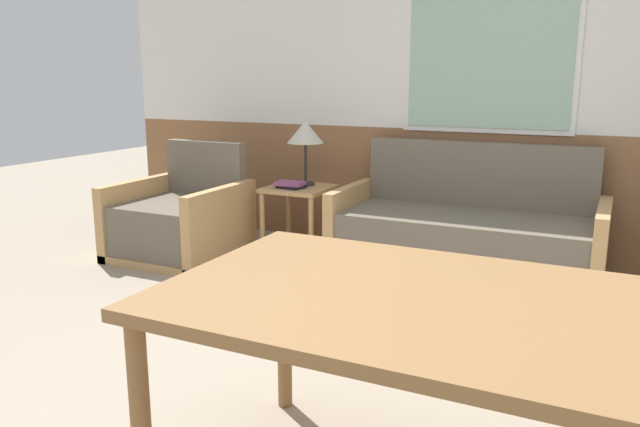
% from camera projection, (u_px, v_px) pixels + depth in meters
% --- Properties ---
extents(wall_back, '(7.20, 0.09, 2.70)m').
position_uv_depth(wall_back, '(537.00, 78.00, 4.42)').
color(wall_back, '#8E603D').
rests_on(wall_back, ground_plane).
extents(couch, '(1.82, 0.81, 0.90)m').
position_uv_depth(couch, '(465.00, 236.00, 4.37)').
color(couch, tan).
rests_on(couch, ground_plane).
extents(armchair, '(0.87, 0.85, 0.86)m').
position_uv_depth(armchair, '(180.00, 223.00, 4.81)').
color(armchair, tan).
rests_on(armchair, ground_plane).
extents(side_table, '(0.48, 0.48, 0.53)m').
position_uv_depth(side_table, '(299.00, 199.00, 4.85)').
color(side_table, tan).
rests_on(side_table, ground_plane).
extents(table_lamp, '(0.28, 0.28, 0.50)m').
position_uv_depth(table_lamp, '(305.00, 134.00, 4.81)').
color(table_lamp, '#262628').
rests_on(table_lamp, side_table).
extents(book_stack, '(0.23, 0.19, 0.05)m').
position_uv_depth(book_stack, '(290.00, 185.00, 4.77)').
color(book_stack, black).
rests_on(book_stack, side_table).
extents(dining_table, '(1.82, 0.98, 0.74)m').
position_uv_depth(dining_table, '(470.00, 325.00, 1.77)').
color(dining_table, olive).
rests_on(dining_table, ground_plane).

